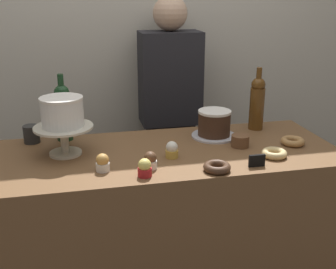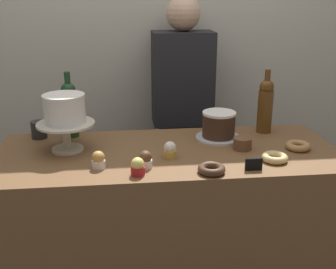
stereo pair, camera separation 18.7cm
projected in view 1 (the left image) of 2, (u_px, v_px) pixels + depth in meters
name	position (u px, v px, depth m)	size (l,w,h in m)	color
back_wall	(137.00, 45.00, 2.61)	(6.00, 0.05, 2.60)	beige
display_counter	(168.00, 239.00, 2.05)	(1.57, 0.64, 0.93)	brown
cake_stand_pedestal	(64.00, 135.00, 1.84)	(0.26, 0.26, 0.13)	beige
white_layer_cake	(62.00, 112.00, 1.80)	(0.19, 0.19, 0.13)	white
silver_serving_platter	(214.00, 136.00, 2.09)	(0.22, 0.22, 0.01)	silver
chocolate_round_cake	(214.00, 123.00, 2.06)	(0.16, 0.16, 0.13)	#3D2619
wine_bottle_amber	(257.00, 102.00, 2.16)	(0.08, 0.08, 0.33)	#5B3814
wine_bottle_green	(63.00, 111.00, 2.00)	(0.08, 0.08, 0.33)	#193D1E
cupcake_chocolate	(150.00, 161.00, 1.70)	(0.06, 0.06, 0.07)	white
cupcake_caramel	(103.00, 163.00, 1.68)	(0.06, 0.06, 0.07)	white
cupcake_vanilla	(172.00, 150.00, 1.82)	(0.06, 0.06, 0.07)	gold
cupcake_lemon	(145.00, 168.00, 1.63)	(0.06, 0.06, 0.07)	red
donut_maple	(293.00, 141.00, 1.98)	(0.11, 0.11, 0.03)	#B27F47
donut_chocolate	(217.00, 167.00, 1.69)	(0.11, 0.11, 0.03)	#472D1E
donut_glazed	(274.00, 153.00, 1.83)	(0.11, 0.11, 0.03)	#E0C17F
cookie_stack	(240.00, 141.00, 1.95)	(0.08, 0.08, 0.05)	brown
price_sign_chalkboard	(257.00, 161.00, 1.73)	(0.07, 0.01, 0.05)	black
coffee_cup_ceramic	(31.00, 134.00, 1.99)	(0.08, 0.08, 0.09)	#282828
barista_figure	(170.00, 123.00, 2.60)	(0.36, 0.22, 1.60)	black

